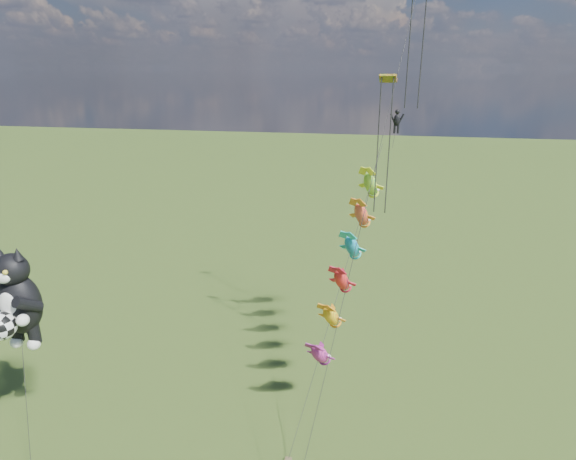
# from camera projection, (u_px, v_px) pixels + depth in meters

# --- Properties ---
(ground) EXTENTS (300.00, 300.00, 0.00)m
(ground) POSITION_uv_depth(u_px,v_px,m) (80.00, 430.00, 30.64)
(ground) COLOR #213B0E
(cat_kite_rig) EXTENTS (3.10, 4.35, 12.66)m
(cat_kite_rig) POSITION_uv_depth(u_px,v_px,m) (15.00, 300.00, 26.99)
(cat_kite_rig) COLOR brown
(cat_kite_rig) RESTS_ON ground
(fish_windsock_rig) EXTENTS (4.62, 15.37, 16.53)m
(fish_windsock_rig) POSITION_uv_depth(u_px,v_px,m) (347.00, 264.00, 32.71)
(fish_windsock_rig) COLOR brown
(fish_windsock_rig) RESTS_ON ground
(parafoil_rig) EXTENTS (6.08, 16.90, 27.81)m
(parafoil_rig) POSITION_uv_depth(u_px,v_px,m) (397.00, 102.00, 29.61)
(parafoil_rig) COLOR brown
(parafoil_rig) RESTS_ON ground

